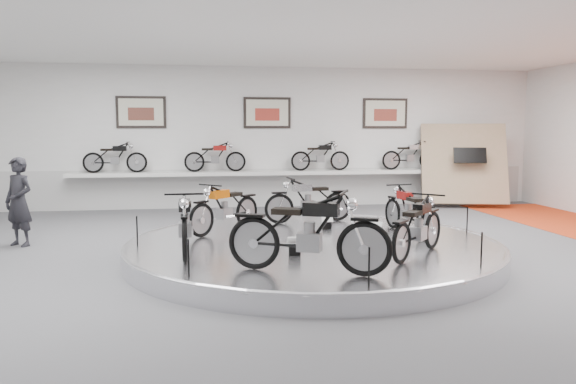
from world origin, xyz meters
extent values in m
plane|color=#4C4D4F|center=(0.00, 0.00, 0.00)|extent=(16.00, 16.00, 0.00)
plane|color=white|center=(0.00, 0.00, 4.00)|extent=(16.00, 16.00, 0.00)
plane|color=white|center=(0.00, 7.00, 2.00)|extent=(16.00, 0.00, 16.00)
cube|color=#BCBCBA|center=(0.00, 6.98, 0.55)|extent=(15.68, 0.04, 1.10)
cylinder|color=silver|center=(0.00, 0.30, 0.15)|extent=(6.40, 6.40, 0.30)
torus|color=#B2B2BA|center=(0.00, 0.30, 0.27)|extent=(6.40, 6.40, 0.10)
cube|color=silver|center=(0.00, 6.70, 1.00)|extent=(11.00, 0.55, 0.10)
cube|color=beige|center=(-3.50, 6.96, 2.70)|extent=(1.35, 0.06, 0.88)
cube|color=beige|center=(0.00, 6.96, 2.70)|extent=(1.35, 0.06, 0.88)
cube|color=beige|center=(3.50, 6.96, 2.70)|extent=(1.35, 0.06, 0.88)
cube|color=tan|center=(5.60, 6.10, 1.25)|extent=(2.56, 1.52, 2.30)
imported|color=black|center=(-5.33, 2.17, 0.85)|extent=(0.74, 0.67, 1.70)
camera|label=1|loc=(-1.88, -9.07, 2.20)|focal=35.00mm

